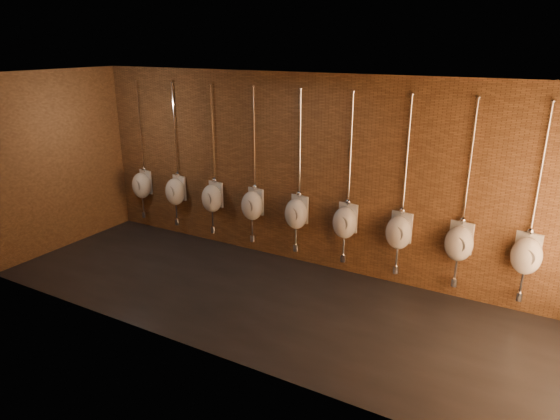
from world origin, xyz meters
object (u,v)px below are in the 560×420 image
Objects in this scene: urinal_1 at (176,191)px; urinal_2 at (212,197)px; urinal_3 at (252,205)px; urinal_8 at (527,255)px; urinal_7 at (459,242)px; urinal_4 at (296,213)px; urinal_5 at (345,222)px; urinal_0 at (142,185)px; urinal_6 at (399,231)px.

urinal_1 is 0.88m from urinal_2.
urinal_2 is 0.88m from urinal_3.
urinal_1 is 1.00× the size of urinal_8.
urinal_7 is 0.88m from urinal_8.
urinal_4 is (1.75, 0.00, 0.00)m from urinal_2.
urinal_8 is at bearing 0.00° from urinal_3.
urinal_8 is at bearing 0.00° from urinal_5.
urinal_2 is (0.88, 0.00, 0.00)m from urinal_1.
urinal_5 is 2.63m from urinal_8.
urinal_0 is at bearing 180.00° from urinal_8.
urinal_4 is 1.75m from urinal_6.
urinal_0 is 4.38m from urinal_5.
urinal_3 is (0.88, 0.00, 0.00)m from urinal_2.
urinal_2 is 1.00× the size of urinal_6.
urinal_3 is 2.63m from urinal_6.
urinal_5 is at bearing 0.00° from urinal_2.
urinal_0 is at bearing 180.00° from urinal_7.
urinal_1 is 2.63m from urinal_4.
urinal_8 is at bearing 0.00° from urinal_1.
urinal_1 and urinal_5 have the same top height.
urinal_1 is 5.26m from urinal_7.
urinal_0 and urinal_6 have the same top height.
urinal_6 is at bearing 0.00° from urinal_3.
urinal_0 is at bearing 180.00° from urinal_6.
urinal_0 is at bearing 180.00° from urinal_5.
urinal_5 and urinal_6 have the same top height.
urinal_6 is (3.51, 0.00, 0.00)m from urinal_2.
urinal_1 is 1.00× the size of urinal_6.
urinal_4 is at bearing 180.00° from urinal_6.
urinal_3 is 4.38m from urinal_8.
urinal_0 is at bearing 180.00° from urinal_3.
urinal_4 and urinal_7 have the same top height.
urinal_5 is at bearing 0.00° from urinal_4.
urinal_3 is 1.00× the size of urinal_6.
urinal_1 and urinal_2 have the same top height.
urinal_7 is (6.14, 0.00, 0.00)m from urinal_0.
urinal_3 is (1.75, 0.00, 0.00)m from urinal_1.
urinal_5 is at bearing 180.00° from urinal_8.
urinal_2 is 1.00× the size of urinal_3.
urinal_2 is at bearing 180.00° from urinal_5.
urinal_5 is at bearing 180.00° from urinal_7.
urinal_6 is at bearing 0.00° from urinal_1.
urinal_0 is 3.51m from urinal_4.
urinal_6 is at bearing 0.00° from urinal_5.
urinal_1 is 1.00× the size of urinal_5.
urinal_8 is at bearing 0.00° from urinal_4.
urinal_2 and urinal_6 have the same top height.
urinal_1 and urinal_3 have the same top height.
urinal_4 and urinal_8 have the same top height.
urinal_0 and urinal_8 have the same top height.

